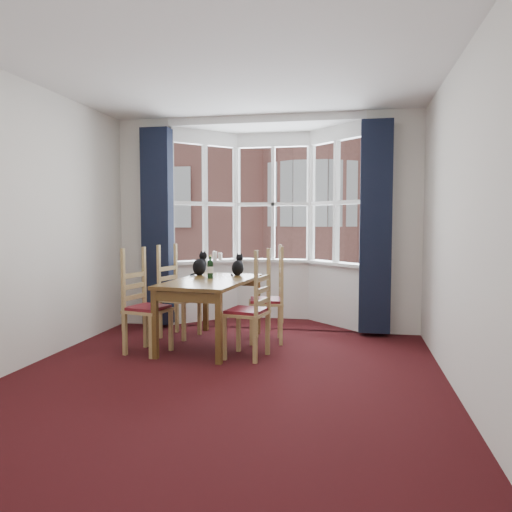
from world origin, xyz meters
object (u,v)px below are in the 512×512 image
(cat_right, at_px, (238,267))
(wine_bottle, at_px, (210,268))
(cat_left, at_px, (200,266))
(chair_right_far, at_px, (274,302))
(chair_right_near, at_px, (255,313))
(candle_tall, at_px, (215,256))
(candle_short, at_px, (220,257))
(dining_table, at_px, (211,287))
(chair_left_near, at_px, (141,309))
(chair_left_far, at_px, (174,298))

(cat_right, bearing_deg, wine_bottle, -121.43)
(cat_left, bearing_deg, chair_right_far, -8.34)
(chair_right_near, bearing_deg, candle_tall, 117.14)
(candle_short, bearing_deg, chair_right_far, -49.25)
(candle_tall, bearing_deg, dining_table, -76.12)
(chair_right_near, bearing_deg, cat_left, 134.08)
(chair_left_near, distance_m, candle_tall, 1.89)
(chair_right_far, relative_size, cat_right, 3.26)
(cat_right, xyz_separation_m, candle_short, (-0.46, 0.88, 0.06))
(chair_left_near, bearing_deg, wine_bottle, 41.94)
(cat_left, xyz_separation_m, cat_right, (0.47, 0.07, -0.01))
(chair_left_near, bearing_deg, chair_left_far, 84.18)
(chair_left_far, xyz_separation_m, chair_right_near, (1.18, -0.81, 0.00))
(cat_left, relative_size, candle_tall, 2.42)
(dining_table, xyz_separation_m, chair_right_near, (0.59, -0.45, -0.20))
(chair_left_near, relative_size, candle_tall, 7.14)
(chair_right_far, bearing_deg, dining_table, -155.72)
(chair_left_near, relative_size, chair_left_far, 1.00)
(chair_left_near, distance_m, chair_right_near, 1.26)
(candle_tall, bearing_deg, candle_short, 22.57)
(chair_right_far, height_order, cat_right, cat_right)
(chair_right_far, distance_m, cat_left, 1.04)
(chair_left_near, height_order, wine_bottle, wine_bottle)
(dining_table, distance_m, chair_left_near, 0.82)
(chair_left_far, xyz_separation_m, chair_right_far, (1.26, -0.06, 0.00))
(cat_left, bearing_deg, dining_table, -58.51)
(candle_tall, bearing_deg, chair_right_far, -46.35)
(chair_left_far, bearing_deg, dining_table, -31.53)
(dining_table, bearing_deg, cat_right, 69.26)
(wine_bottle, distance_m, candle_tall, 1.28)
(chair_right_near, distance_m, cat_right, 1.12)
(chair_left_near, xyz_separation_m, cat_right, (0.86, 0.95, 0.39))
(wine_bottle, distance_m, candle_short, 1.29)
(wine_bottle, bearing_deg, cat_left, 125.28)
(chair_left_near, xyz_separation_m, cat_left, (0.40, 0.88, 0.41))
(chair_right_near, bearing_deg, candle_short, 114.95)
(chair_left_near, bearing_deg, chair_right_far, 28.89)
(cat_left, bearing_deg, candle_short, 89.63)
(dining_table, height_order, candle_short, candle_short)
(chair_right_far, bearing_deg, chair_left_far, 177.49)
(candle_short, bearing_deg, dining_table, -79.23)
(chair_left_near, relative_size, chair_right_near, 1.00)
(dining_table, distance_m, chair_right_far, 0.77)
(candle_tall, bearing_deg, chair_left_far, -103.91)
(dining_table, height_order, candle_tall, candle_tall)
(cat_left, bearing_deg, chair_left_far, -165.18)
(chair_left_near, height_order, candle_short, candle_short)
(candle_short, bearing_deg, chair_left_near, -102.39)
(cat_left, bearing_deg, chair_left_near, -114.25)
(chair_right_near, height_order, cat_right, cat_right)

